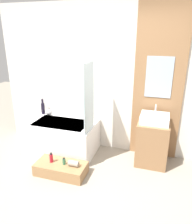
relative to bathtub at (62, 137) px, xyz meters
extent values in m
plane|color=gray|center=(0.78, -1.14, -0.29)|extent=(12.00, 12.00, 0.00)
cube|color=silver|center=(0.78, 0.44, 1.01)|extent=(4.20, 0.06, 2.60)
cube|color=#8E6642|center=(1.61, 0.39, 1.01)|extent=(0.80, 0.03, 2.60)
cube|color=#9EB2C6|center=(1.61, 0.37, 1.13)|extent=(0.42, 0.01, 0.66)
cube|color=white|center=(0.00, 0.00, 0.00)|extent=(1.24, 0.78, 0.57)
cube|color=silver|center=(0.00, 0.00, 0.28)|extent=(0.97, 0.55, 0.01)
cube|color=silver|center=(0.59, -0.15, 0.84)|extent=(0.01, 0.45, 1.11)
cube|color=#997047|center=(0.29, -0.65, -0.20)|extent=(0.79, 0.39, 0.18)
cube|color=#8E6642|center=(1.61, 0.11, 0.08)|extent=(0.50, 0.51, 0.74)
cube|color=white|center=(1.61, 0.11, 0.51)|extent=(0.44, 0.38, 0.13)
cylinder|color=silver|center=(1.61, 0.22, 0.65)|extent=(0.02, 0.02, 0.14)
cylinder|color=black|center=(-0.53, 0.31, 0.39)|extent=(0.07, 0.07, 0.22)
cylinder|color=black|center=(-0.53, 0.31, 0.55)|extent=(0.04, 0.04, 0.09)
sphere|color=white|center=(-0.40, 0.28, 0.35)|extent=(0.12, 0.12, 0.12)
cylinder|color=#B21928|center=(0.13, -0.65, -0.04)|extent=(0.05, 0.05, 0.13)
cylinder|color=black|center=(0.13, -0.65, 0.04)|extent=(0.03, 0.03, 0.03)
cylinder|color=#38704C|center=(0.35, -0.65, -0.06)|extent=(0.05, 0.05, 0.09)
cylinder|color=black|center=(0.35, -0.65, 0.00)|extent=(0.03, 0.03, 0.02)
cylinder|color=gray|center=(0.51, -0.65, -0.06)|extent=(0.16, 0.09, 0.09)
camera|label=1|loc=(1.69, -3.26, 1.80)|focal=35.00mm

